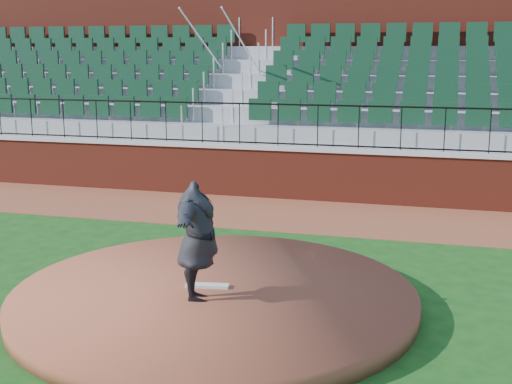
% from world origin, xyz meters
% --- Properties ---
extents(ground, '(90.00, 90.00, 0.00)m').
position_xyz_m(ground, '(0.00, 0.00, 0.00)').
color(ground, '#144413').
rests_on(ground, ground).
extents(warning_track, '(34.00, 3.20, 0.01)m').
position_xyz_m(warning_track, '(0.00, 5.40, 0.01)').
color(warning_track, brown).
rests_on(warning_track, ground).
extents(field_wall, '(34.00, 0.35, 1.20)m').
position_xyz_m(field_wall, '(0.00, 7.00, 0.60)').
color(field_wall, maroon).
rests_on(field_wall, ground).
extents(wall_cap, '(34.00, 0.45, 0.10)m').
position_xyz_m(wall_cap, '(0.00, 7.00, 1.25)').
color(wall_cap, '#B7B7B7').
rests_on(wall_cap, field_wall).
extents(wall_railing, '(34.00, 0.05, 1.00)m').
position_xyz_m(wall_railing, '(0.00, 7.00, 1.80)').
color(wall_railing, black).
rests_on(wall_railing, wall_cap).
extents(seating_stands, '(34.00, 5.10, 4.60)m').
position_xyz_m(seating_stands, '(0.00, 9.72, 2.30)').
color(seating_stands, gray).
rests_on(seating_stands, ground).
extents(concourse_wall, '(34.00, 0.50, 5.50)m').
position_xyz_m(concourse_wall, '(0.00, 12.52, 2.75)').
color(concourse_wall, maroon).
rests_on(concourse_wall, ground).
extents(pitchers_mound, '(5.72, 5.72, 0.25)m').
position_xyz_m(pitchers_mound, '(-0.11, -0.30, 0.12)').
color(pitchers_mound, brown).
rests_on(pitchers_mound, ground).
extents(pitching_rubber, '(0.64, 0.26, 0.04)m').
position_xyz_m(pitching_rubber, '(-0.24, -0.26, 0.27)').
color(pitching_rubber, silver).
rests_on(pitching_rubber, pitchers_mound).
extents(pitcher, '(1.07, 2.09, 1.64)m').
position_xyz_m(pitcher, '(-0.19, -0.74, 1.07)').
color(pitcher, black).
rests_on(pitcher, pitchers_mound).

